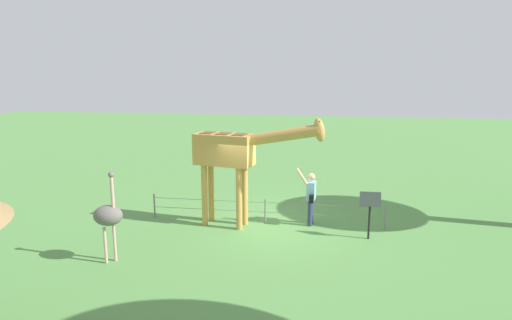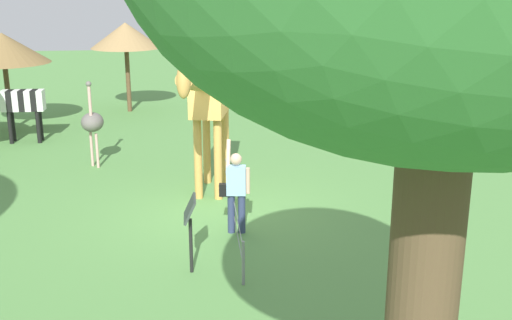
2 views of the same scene
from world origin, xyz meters
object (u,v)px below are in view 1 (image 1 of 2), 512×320
Objects in this scene: visitor at (311,196)px; ostrich at (108,216)px; info_sign at (370,206)px; giraffe at (234,154)px.

ostrich is (-4.68, -3.30, 0.27)m from visitor.
ostrich is 6.76m from info_sign.
ostrich reaches higher than info_sign.
info_sign is (6.30, 2.44, -0.23)m from ostrich.
visitor is 0.78× the size of ostrich.
info_sign is (1.62, -0.86, 0.05)m from visitor.
ostrich reaches higher than visitor.
ostrich is at bearing -130.66° from giraffe.
giraffe reaches higher than ostrich.
ostrich is (-2.48, -2.89, -1.00)m from giraffe.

